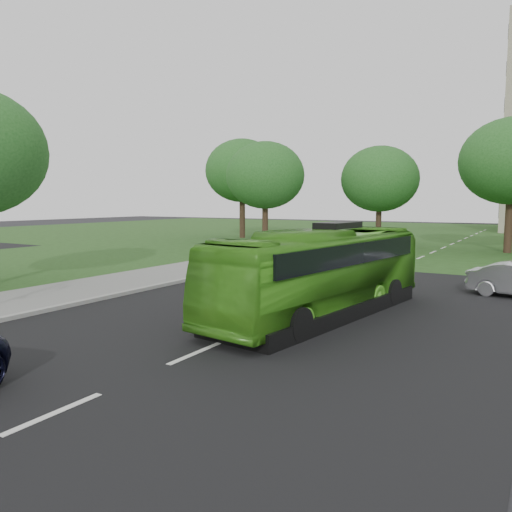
% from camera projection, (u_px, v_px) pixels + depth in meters
% --- Properties ---
extents(ground, '(160.00, 160.00, 0.00)m').
position_uv_depth(ground, '(240.00, 335.00, 13.80)').
color(ground, black).
rests_on(ground, ground).
extents(street_surfaces, '(120.00, 120.00, 0.15)m').
position_uv_depth(street_surfaces, '(417.00, 256.00, 33.44)').
color(street_surfaces, black).
rests_on(street_surfaces, ground).
extents(tree_park_a, '(6.38, 6.38, 8.48)m').
position_uv_depth(tree_park_a, '(265.00, 175.00, 40.35)').
color(tree_park_a, black).
rests_on(tree_park_a, ground).
extents(tree_park_b, '(6.13, 6.13, 8.04)m').
position_uv_depth(tree_park_b, '(380.00, 179.00, 39.56)').
color(tree_park_b, black).
rests_on(tree_park_b, ground).
extents(tree_park_c, '(7.17, 7.17, 9.52)m').
position_uv_depth(tree_park_c, '(512.00, 161.00, 34.92)').
color(tree_park_c, black).
rests_on(tree_park_c, ground).
extents(tree_park_f, '(7.35, 7.35, 9.82)m').
position_uv_depth(tree_park_f, '(242.00, 171.00, 49.51)').
color(tree_park_f, black).
rests_on(tree_park_f, ground).
extents(bus, '(3.73, 10.24, 2.79)m').
position_uv_depth(bus, '(322.00, 273.00, 16.04)').
color(bus, '#41921D').
rests_on(bus, ground).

